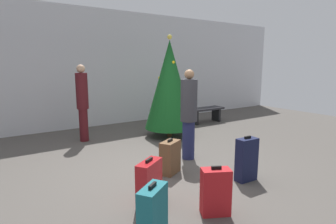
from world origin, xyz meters
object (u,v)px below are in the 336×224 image
object	(u,v)px
suitcase_2	(216,192)
traveller_1	(82,101)
holiday_tree	(170,85)
suitcase_3	(170,157)
suitcase_4	(153,215)
suitcase_1	(149,182)
traveller_0	(189,112)
waiting_bench	(206,112)
suitcase_0	(246,160)

from	to	relation	value
suitcase_2	traveller_1	bearing A→B (deg)	94.82
holiday_tree	suitcase_3	size ratio (longest dim) A/B	4.25
holiday_tree	traveller_1	xyz separation A→B (m)	(-1.99, 0.80, -0.35)
suitcase_4	suitcase_1	bearing A→B (deg)	62.67
suitcase_3	suitcase_2	bearing A→B (deg)	-100.66
holiday_tree	traveller_0	distance (m)	1.80
waiting_bench	traveller_0	world-z (taller)	traveller_0
waiting_bench	suitcase_2	distance (m)	5.54
holiday_tree	suitcase_4	world-z (taller)	holiday_tree
suitcase_1	traveller_0	bearing A→B (deg)	36.20
holiday_tree	suitcase_3	bearing A→B (deg)	-123.74
suitcase_1	suitcase_3	bearing A→B (deg)	40.85
holiday_tree	suitcase_4	xyz separation A→B (m)	(-2.56, -3.49, -1.04)
holiday_tree	suitcase_0	world-z (taller)	holiday_tree
traveller_0	suitcase_0	xyz separation A→B (m)	(0.13, -1.35, -0.58)
suitcase_0	suitcase_3	size ratio (longest dim) A/B	1.22
holiday_tree	waiting_bench	xyz separation A→B (m)	(1.93, 0.79, -1.00)
suitcase_3	holiday_tree	bearing A→B (deg)	56.26
traveller_0	suitcase_3	size ratio (longest dim) A/B	2.90
suitcase_1	suitcase_4	size ratio (longest dim) A/B	0.97
suitcase_4	waiting_bench	bearing A→B (deg)	43.56
traveller_0	suitcase_1	bearing A→B (deg)	-143.80
suitcase_1	suitcase_4	world-z (taller)	suitcase_4
traveller_0	suitcase_1	world-z (taller)	traveller_0
suitcase_2	suitcase_3	xyz separation A→B (m)	(0.26, 1.40, -0.01)
traveller_1	suitcase_2	size ratio (longest dim) A/B	2.94
traveller_0	suitcase_0	distance (m)	1.47
traveller_1	suitcase_3	size ratio (longest dim) A/B	3.05
waiting_bench	traveller_1	distance (m)	3.98
holiday_tree	suitcase_4	bearing A→B (deg)	-126.31
suitcase_3	suitcase_4	size ratio (longest dim) A/B	0.93
suitcase_4	traveller_1	bearing A→B (deg)	82.40
traveller_0	suitcase_3	world-z (taller)	traveller_0
traveller_1	suitcase_2	bearing A→B (deg)	-85.18
suitcase_1	suitcase_4	bearing A→B (deg)	-117.33
holiday_tree	suitcase_2	world-z (taller)	holiday_tree
suitcase_0	suitcase_1	bearing A→B (deg)	172.43
suitcase_0	suitcase_2	distance (m)	1.22
waiting_bench	traveller_1	bearing A→B (deg)	179.86
holiday_tree	suitcase_0	bearing A→B (deg)	-99.77
suitcase_4	traveller_0	bearing A→B (deg)	44.11
holiday_tree	suitcase_1	distance (m)	3.67
holiday_tree	traveller_0	size ratio (longest dim) A/B	1.46
traveller_1	suitcase_3	distance (m)	3.00
holiday_tree	suitcase_2	bearing A→B (deg)	-115.33
traveller_0	traveller_1	xyz separation A→B (m)	(-1.35, 2.43, 0.07)
suitcase_0	suitcase_4	bearing A→B (deg)	-166.00
traveller_1	suitcase_0	xyz separation A→B (m)	(1.48, -3.77, -0.65)
traveller_1	suitcase_4	xyz separation A→B (m)	(-0.57, -4.28, -0.69)
traveller_1	suitcase_0	size ratio (longest dim) A/B	2.51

